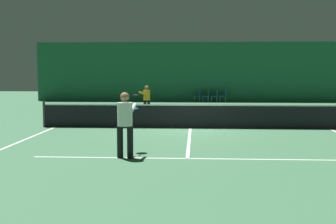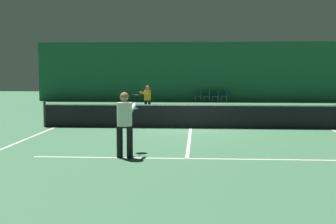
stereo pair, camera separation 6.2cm
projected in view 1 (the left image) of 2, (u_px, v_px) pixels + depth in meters
The scene contains 15 objects.
ground_plane at pixel (190, 128), 18.70m from camera, with size 60.00×60.00×0.00m, color #3D704C.
backdrop_curtain at pixel (193, 72), 33.91m from camera, with size 23.00×0.12×4.32m.
court_line_baseline_far at pixel (192, 105), 30.53m from camera, with size 11.00×0.10×0.00m.
court_line_service_far at pixel (192, 113), 25.06m from camera, with size 8.25×0.10×0.00m.
court_line_service_near at pixel (187, 158), 12.34m from camera, with size 8.25×0.10×0.00m.
court_line_sideline_left at pixel (55, 127), 19.03m from camera, with size 0.10×23.80×0.00m.
court_line_sideline_right at pixel (330, 129), 18.38m from camera, with size 0.10×23.80×0.00m.
court_line_centre at pixel (190, 128), 18.70m from camera, with size 0.10×12.80×0.00m.
tennis_net at pixel (190, 115), 18.66m from camera, with size 12.00×0.10×1.07m.
player_near at pixel (125, 120), 12.38m from camera, with size 0.47×1.41×1.75m.
player_far at pixel (146, 98), 24.36m from camera, with size 0.93×1.27×1.50m.
courtside_chair_0 at pixel (198, 95), 33.50m from camera, with size 0.44×0.44×0.84m.
courtside_chair_1 at pixel (207, 95), 33.46m from camera, with size 0.44×0.44×0.84m.
courtside_chair_2 at pixel (215, 95), 33.43m from camera, with size 0.44×0.44×0.84m.
courtside_chair_3 at pixel (224, 95), 33.39m from camera, with size 0.44×0.44×0.84m.
Camera 1 is at (0.22, -18.59, 2.36)m, focal length 50.00 mm.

